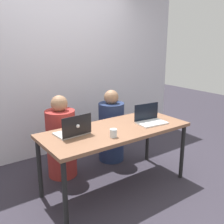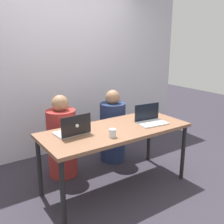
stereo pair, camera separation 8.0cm
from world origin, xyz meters
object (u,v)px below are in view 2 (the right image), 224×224
laptop_front_right (150,119)px  laptop_back_left (73,130)px  person_on_left (62,140)px  water_glass_left (113,134)px  person_on_right (113,130)px

laptop_front_right → laptop_back_left: size_ratio=1.03×
person_on_left → laptop_front_right: 1.17m
laptop_back_left → water_glass_left: (0.31, -0.30, -0.01)m
person_on_right → laptop_back_left: 1.11m
person_on_left → laptop_front_right: person_on_left is taller
person_on_right → laptop_front_right: person_on_right is taller
person_on_right → laptop_back_left: bearing=20.2°
person_on_right → water_glass_left: size_ratio=12.01×
person_on_left → laptop_back_left: 0.65m
person_on_right → person_on_left: bearing=-11.5°
person_on_right → water_glass_left: person_on_right is taller
person_on_left → water_glass_left: person_on_left is taller
person_on_left → person_on_right: person_on_left is taller
person_on_left → laptop_back_left: (-0.10, -0.55, 0.33)m
water_glass_left → laptop_front_right: bearing=11.4°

